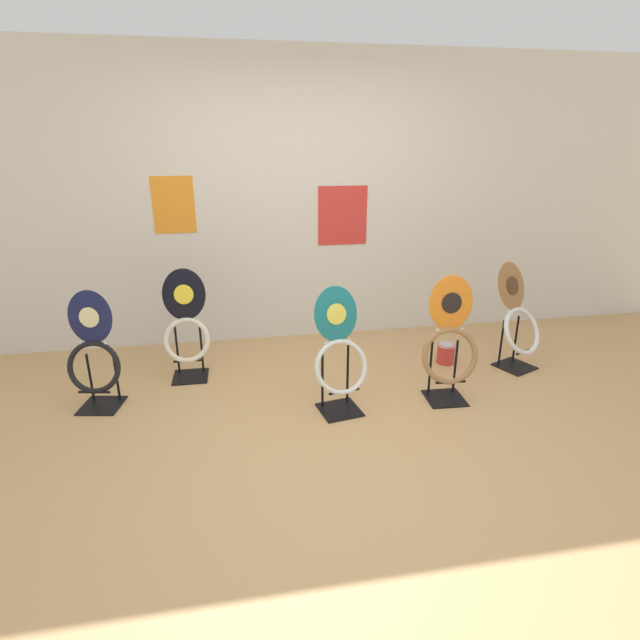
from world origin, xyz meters
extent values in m
plane|color=tan|center=(0.00, 0.00, 0.00)|extent=(14.00, 14.00, 0.00)
cube|color=silver|center=(0.00, 1.94, 1.30)|extent=(8.00, 0.06, 2.60)
cube|color=orange|center=(-1.07, 1.91, 1.30)|extent=(0.36, 0.01, 0.49)
cube|color=red|center=(0.44, 1.91, 1.17)|extent=(0.46, 0.01, 0.54)
cube|color=black|center=(0.10, 0.40, 0.01)|extent=(0.32, 0.32, 0.01)
cylinder|color=black|center=(-0.01, 0.47, 0.24)|extent=(0.02, 0.02, 0.46)
cylinder|color=black|center=(0.18, 0.51, 0.24)|extent=(0.02, 0.02, 0.46)
cylinder|color=black|center=(0.11, 0.33, 0.19)|extent=(0.22, 0.06, 0.02)
torus|color=silver|center=(0.10, 0.38, 0.36)|extent=(0.41, 0.25, 0.37)
ellipsoid|color=#197075|center=(0.08, 0.49, 0.71)|extent=(0.33, 0.16, 0.38)
ellipsoid|color=#EADB4C|center=(0.09, 0.48, 0.71)|extent=(0.15, 0.06, 0.15)
sphere|color=silver|center=(0.01, 0.43, 0.52)|extent=(0.02, 0.02, 0.02)
sphere|color=silver|center=(0.18, 0.46, 0.52)|extent=(0.02, 0.02, 0.02)
cube|color=black|center=(-1.60, 0.77, 0.01)|extent=(0.33, 0.33, 0.01)
cylinder|color=black|center=(-1.68, 0.88, 0.19)|extent=(0.02, 0.02, 0.37)
cylinder|color=black|center=(-1.49, 0.84, 0.19)|extent=(0.02, 0.02, 0.37)
cylinder|color=black|center=(-1.62, 0.70, 0.16)|extent=(0.22, 0.06, 0.02)
torus|color=black|center=(-1.61, 0.75, 0.32)|extent=(0.40, 0.21, 0.38)
ellipsoid|color=#141942|center=(-1.59, 0.81, 0.68)|extent=(0.32, 0.12, 0.38)
ellipsoid|color=beige|center=(-1.60, 0.80, 0.68)|extent=(0.14, 0.05, 0.15)
sphere|color=silver|center=(-1.68, 0.81, 0.49)|extent=(0.02, 0.02, 0.02)
sphere|color=silver|center=(-1.51, 0.78, 0.49)|extent=(0.02, 0.02, 0.02)
cube|color=black|center=(-0.99, 1.14, 0.01)|extent=(0.29, 0.29, 0.01)
cylinder|color=black|center=(-1.09, 1.24, 0.22)|extent=(0.02, 0.02, 0.43)
cylinder|color=black|center=(-0.89, 1.23, 0.22)|extent=(0.02, 0.02, 0.43)
cylinder|color=black|center=(-0.99, 1.07, 0.18)|extent=(0.22, 0.02, 0.02)
torus|color=beige|center=(-0.99, 1.12, 0.34)|extent=(0.37, 0.18, 0.35)
ellipsoid|color=black|center=(-0.99, 1.22, 0.69)|extent=(0.34, 0.11, 0.41)
ellipsoid|color=yellow|center=(-0.99, 1.21, 0.69)|extent=(0.15, 0.04, 0.15)
sphere|color=silver|center=(-1.08, 1.18, 0.49)|extent=(0.02, 0.02, 0.02)
sphere|color=silver|center=(-0.90, 1.18, 0.49)|extent=(0.02, 0.02, 0.02)
cube|color=black|center=(0.92, 0.43, 0.01)|extent=(0.29, 0.29, 0.01)
cylinder|color=black|center=(0.82, 0.52, 0.22)|extent=(0.02, 0.02, 0.42)
cylinder|color=black|center=(1.02, 0.51, 0.22)|extent=(0.02, 0.02, 0.42)
cylinder|color=black|center=(0.91, 0.35, 0.18)|extent=(0.22, 0.03, 0.02)
torus|color=#9E7042|center=(0.92, 0.41, 0.37)|extent=(0.43, 0.18, 0.42)
ellipsoid|color=orange|center=(0.92, 0.48, 0.75)|extent=(0.33, 0.08, 0.40)
ellipsoid|color=black|center=(0.92, 0.46, 0.75)|extent=(0.15, 0.03, 0.15)
sphere|color=silver|center=(0.83, 0.46, 0.55)|extent=(0.02, 0.02, 0.02)
sphere|color=silver|center=(1.01, 0.45, 0.55)|extent=(0.02, 0.02, 0.02)
cube|color=black|center=(1.74, 0.85, 0.01)|extent=(0.37, 0.37, 0.01)
cylinder|color=black|center=(1.61, 0.89, 0.21)|extent=(0.02, 0.02, 0.41)
cylinder|color=black|center=(1.79, 0.97, 0.21)|extent=(0.02, 0.02, 0.41)
cylinder|color=black|center=(1.77, 0.78, 0.17)|extent=(0.21, 0.10, 0.02)
torus|color=silver|center=(1.74, 0.83, 0.34)|extent=(0.47, 0.38, 0.37)
ellipsoid|color=#936033|center=(1.68, 0.97, 0.69)|extent=(0.37, 0.28, 0.39)
ellipsoid|color=#4C2D19|center=(1.69, 0.96, 0.69)|extent=(0.16, 0.11, 0.15)
sphere|color=silver|center=(1.62, 0.87, 0.50)|extent=(0.02, 0.02, 0.02)
sphere|color=silver|center=(1.79, 0.95, 0.50)|extent=(0.02, 0.02, 0.02)
cylinder|color=red|center=(1.18, 1.04, 0.09)|extent=(0.15, 0.15, 0.17)
torus|color=silver|center=(1.18, 1.04, 0.17)|extent=(0.15, 0.15, 0.01)
cylinder|color=#B2B2B7|center=(1.18, 1.04, 0.17)|extent=(0.13, 0.13, 0.00)
camera|label=1|loc=(-0.60, -2.68, 1.84)|focal=28.00mm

